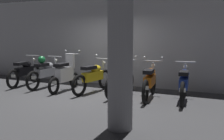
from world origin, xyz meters
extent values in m
plane|color=#424244|center=(0.00, 0.00, 0.00)|extent=(80.00, 80.00, 0.00)
cube|color=#ADADB2|center=(0.00, 2.14, 1.56)|extent=(16.00, 0.30, 3.11)
torus|color=black|center=(-2.86, 1.15, 0.33)|extent=(0.19, 0.66, 0.65)
torus|color=black|center=(-2.67, -0.13, 0.33)|extent=(0.19, 0.66, 0.65)
cube|color=black|center=(-2.76, 0.51, 0.52)|extent=(0.34, 0.86, 0.28)
ellipsoid|color=black|center=(-2.79, 0.66, 0.73)|extent=(0.32, 0.47, 0.22)
cube|color=black|center=(-2.74, 0.33, 0.80)|extent=(0.31, 0.55, 0.10)
cylinder|color=#B7BABF|center=(-2.84, 1.05, 1.02)|extent=(0.56, 0.12, 0.04)
cylinder|color=#B7BABF|center=(-2.85, 1.10, 0.65)|extent=(0.08, 0.17, 0.65)
sphere|color=silver|center=(-2.85, 1.10, 0.87)|extent=(0.12, 0.12, 0.12)
cube|color=white|center=(-2.67, -0.11, 0.43)|extent=(0.16, 0.04, 0.10)
torus|color=black|center=(-1.86, 1.18, 0.33)|extent=(0.11, 0.65, 0.65)
torus|color=black|center=(-1.82, -0.12, 0.33)|extent=(0.11, 0.65, 0.65)
cube|color=#9EA0A8|center=(-1.84, 0.53, 0.52)|extent=(0.24, 0.84, 0.28)
ellipsoid|color=#9EA0A8|center=(-1.85, 0.68, 0.73)|extent=(0.27, 0.45, 0.22)
cube|color=black|center=(-1.84, 0.34, 0.80)|extent=(0.25, 0.53, 0.10)
cylinder|color=#B7BABF|center=(-1.86, 1.07, 1.02)|extent=(0.56, 0.05, 0.04)
cylinder|color=#B7BABF|center=(-1.86, 1.12, 0.65)|extent=(0.06, 0.16, 0.65)
sphere|color=silver|center=(-1.86, 1.12, 0.87)|extent=(0.12, 0.12, 0.12)
cube|color=white|center=(-1.82, -0.10, 0.43)|extent=(0.16, 0.02, 0.10)
sphere|color=#197238|center=(-1.84, 0.34, 0.97)|extent=(0.24, 0.24, 0.24)
torus|color=black|center=(-0.94, 0.89, 0.27)|extent=(0.10, 0.53, 0.53)
torus|color=black|center=(-0.91, -0.25, 0.27)|extent=(0.10, 0.53, 0.53)
cube|color=silver|center=(-0.92, 0.32, 0.54)|extent=(0.24, 0.74, 0.44)
cube|color=silver|center=(-0.93, 0.66, 0.94)|extent=(0.28, 0.13, 0.48)
cube|color=black|center=(-0.92, 0.16, 0.85)|extent=(0.25, 0.53, 0.10)
cylinder|color=#B7BABF|center=(-0.93, 0.80, 1.16)|extent=(0.56, 0.05, 0.04)
sphere|color=#B7BABF|center=(-1.19, 0.80, 1.26)|extent=(0.07, 0.07, 0.07)
sphere|color=#B7BABF|center=(-0.67, 0.81, 1.26)|extent=(0.07, 0.07, 0.07)
cylinder|color=#B7BABF|center=(-0.93, 0.85, 0.69)|extent=(0.06, 0.15, 0.85)
sphere|color=silver|center=(-0.93, 0.85, 1.01)|extent=(0.12, 0.12, 0.12)
cube|color=white|center=(-0.91, -0.23, 0.36)|extent=(0.16, 0.02, 0.10)
torus|color=black|center=(0.09, 1.15, 0.33)|extent=(0.18, 0.66, 0.65)
torus|color=black|center=(-0.09, -0.14, 0.33)|extent=(0.18, 0.66, 0.65)
cube|color=gold|center=(0.00, 0.51, 0.52)|extent=(0.33, 0.85, 0.28)
ellipsoid|color=gold|center=(0.02, 0.66, 0.73)|extent=(0.32, 0.47, 0.22)
cube|color=black|center=(-0.03, 0.33, 0.80)|extent=(0.31, 0.55, 0.10)
cylinder|color=#B7BABF|center=(0.08, 1.05, 1.02)|extent=(0.56, 0.11, 0.04)
sphere|color=#B7BABF|center=(-0.18, 1.09, 1.12)|extent=(0.07, 0.07, 0.07)
sphere|color=#B7BABF|center=(0.33, 1.01, 1.12)|extent=(0.07, 0.07, 0.07)
cylinder|color=#B7BABF|center=(0.08, 1.10, 0.65)|extent=(0.08, 0.17, 0.65)
sphere|color=silver|center=(0.08, 1.10, 0.87)|extent=(0.12, 0.12, 0.12)
cube|color=white|center=(-0.09, -0.11, 0.43)|extent=(0.16, 0.03, 0.10)
torus|color=black|center=(0.93, 1.19, 0.33)|extent=(0.10, 0.65, 0.65)
torus|color=black|center=(0.91, -0.11, 0.33)|extent=(0.10, 0.65, 0.65)
cube|color=silver|center=(0.92, 0.54, 0.52)|extent=(0.23, 0.84, 0.28)
ellipsoid|color=silver|center=(0.92, 0.70, 0.73)|extent=(0.27, 0.44, 0.22)
cube|color=black|center=(0.92, 0.36, 0.80)|extent=(0.25, 0.52, 0.10)
cylinder|color=#B7BABF|center=(0.93, 1.09, 1.02)|extent=(0.56, 0.04, 0.04)
sphere|color=#B7BABF|center=(0.67, 1.09, 1.12)|extent=(0.07, 0.07, 0.07)
sphere|color=#B7BABF|center=(1.19, 1.08, 1.12)|extent=(0.07, 0.07, 0.07)
cylinder|color=#B7BABF|center=(0.93, 1.14, 0.65)|extent=(0.06, 0.16, 0.65)
sphere|color=silver|center=(0.93, 1.14, 0.87)|extent=(0.12, 0.12, 0.12)
cube|color=white|center=(0.91, -0.08, 0.43)|extent=(0.16, 0.01, 0.10)
torus|color=black|center=(1.75, 1.12, 0.33)|extent=(0.18, 0.66, 0.65)
torus|color=black|center=(1.93, -0.17, 0.33)|extent=(0.18, 0.66, 0.65)
cube|color=orange|center=(1.84, 0.48, 0.52)|extent=(0.34, 0.85, 0.28)
ellipsoid|color=orange|center=(1.82, 0.63, 0.73)|extent=(0.32, 0.47, 0.22)
cube|color=black|center=(1.87, 0.30, 0.80)|extent=(0.31, 0.55, 0.10)
cylinder|color=#B7BABF|center=(1.76, 1.02, 1.02)|extent=(0.56, 0.12, 0.04)
sphere|color=#B7BABF|center=(1.51, 0.98, 1.12)|extent=(0.07, 0.07, 0.07)
sphere|color=#B7BABF|center=(2.02, 1.06, 1.12)|extent=(0.07, 0.07, 0.07)
cylinder|color=#B7BABF|center=(1.76, 1.07, 0.65)|extent=(0.08, 0.17, 0.65)
sphere|color=silver|center=(1.76, 1.07, 0.87)|extent=(0.12, 0.12, 0.12)
cube|color=white|center=(1.93, -0.14, 0.43)|extent=(0.16, 0.03, 0.10)
torus|color=black|center=(2.67, 1.23, 0.33)|extent=(0.18, 0.66, 0.65)
torus|color=black|center=(2.85, -0.05, 0.33)|extent=(0.18, 0.66, 0.65)
cube|color=#1E389E|center=(2.76, 0.59, 0.52)|extent=(0.33, 0.85, 0.28)
ellipsoid|color=#1E389E|center=(2.74, 0.74, 0.73)|extent=(0.32, 0.47, 0.22)
cube|color=black|center=(2.79, 0.41, 0.80)|extent=(0.31, 0.55, 0.10)
cylinder|color=#B7BABF|center=(2.69, 1.13, 1.02)|extent=(0.56, 0.11, 0.04)
cylinder|color=#B7BABF|center=(2.68, 1.18, 0.65)|extent=(0.08, 0.17, 0.65)
sphere|color=silver|center=(2.68, 1.18, 0.87)|extent=(0.12, 0.12, 0.12)
cube|color=white|center=(2.85, -0.03, 0.43)|extent=(0.16, 0.03, 0.10)
cylinder|color=gray|center=(2.09, -2.14, 1.56)|extent=(0.48, 0.48, 3.11)
camera|label=1|loc=(4.13, -6.78, 1.81)|focal=43.90mm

